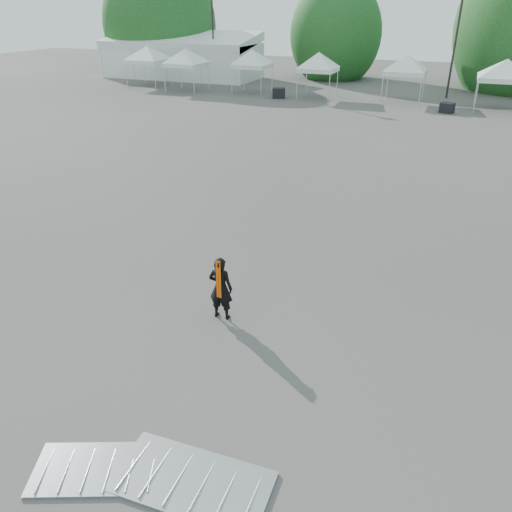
% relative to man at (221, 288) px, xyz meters
% --- Properties ---
extents(ground, '(120.00, 120.00, 0.00)m').
position_rel_man_xyz_m(ground, '(0.32, 2.04, -0.78)').
color(ground, '#474442').
rests_on(ground, ground).
extents(marquee, '(15.00, 6.25, 4.23)m').
position_rel_man_xyz_m(marquee, '(-21.68, 37.04, 1.19)').
color(marquee, white).
rests_on(marquee, ground).
extents(light_pole_west, '(0.60, 0.25, 10.30)m').
position_rel_man_xyz_m(light_pole_west, '(-17.68, 36.04, 4.99)').
color(light_pole_west, black).
rests_on(light_pole_west, ground).
extents(light_pole_east, '(0.60, 0.25, 9.80)m').
position_rel_man_xyz_m(light_pole_east, '(3.32, 34.04, 4.73)').
color(light_pole_east, black).
rests_on(light_pole_east, ground).
extents(tree_far_w, '(4.80, 4.80, 7.30)m').
position_rel_man_xyz_m(tree_far_w, '(-25.68, 40.04, 3.76)').
color(tree_far_w, '#382314').
rests_on(tree_far_w, ground).
extents(tree_mid_w, '(4.16, 4.16, 6.33)m').
position_rel_man_xyz_m(tree_mid_w, '(-7.68, 42.04, 3.15)').
color(tree_mid_w, '#382314').
rests_on(tree_mid_w, ground).
extents(tent_a, '(4.33, 4.33, 3.88)m').
position_rel_man_xyz_m(tent_a, '(-21.61, 31.04, 2.28)').
color(tent_a, silver).
rests_on(tent_a, ground).
extents(tent_b, '(4.08, 4.08, 3.88)m').
position_rel_man_xyz_m(tent_b, '(-17.14, 29.74, 2.28)').
color(tent_b, silver).
rests_on(tent_b, ground).
extents(tent_c, '(3.85, 3.85, 3.88)m').
position_rel_man_xyz_m(tent_c, '(-11.71, 30.83, 2.28)').
color(tent_c, silver).
rests_on(tent_c, ground).
extents(tent_d, '(3.84, 3.84, 3.88)m').
position_rel_man_xyz_m(tent_d, '(-6.08, 30.34, 2.28)').
color(tent_d, silver).
rests_on(tent_d, ground).
extents(tent_e, '(4.08, 4.08, 3.88)m').
position_rel_man_xyz_m(tent_e, '(0.30, 30.94, 2.28)').
color(tent_e, silver).
rests_on(tent_e, ground).
extents(tent_f, '(4.65, 4.65, 3.88)m').
position_rel_man_xyz_m(tent_f, '(6.86, 29.97, 2.28)').
color(tent_f, silver).
rests_on(tent_f, ground).
extents(man, '(0.59, 0.40, 1.56)m').
position_rel_man_xyz_m(man, '(0.00, 0.00, 0.00)').
color(man, black).
rests_on(man, ground).
extents(barrier_left, '(2.29, 1.74, 0.07)m').
position_rel_man_xyz_m(barrier_left, '(0.05, -4.64, -0.75)').
color(barrier_left, '#A6A9AE').
rests_on(barrier_left, ground).
extents(barrier_mid, '(2.46, 1.29, 0.08)m').
position_rel_man_xyz_m(barrier_mid, '(1.52, -4.31, -0.74)').
color(barrier_mid, '#A6A9AE').
rests_on(barrier_mid, ground).
extents(crate_west, '(1.18, 1.04, 0.76)m').
position_rel_man_xyz_m(crate_west, '(-8.80, 29.15, -0.40)').
color(crate_west, black).
rests_on(crate_west, ground).
extents(crate_mid, '(1.02, 0.90, 0.66)m').
position_rel_man_xyz_m(crate_mid, '(3.64, 27.78, -0.45)').
color(crate_mid, black).
rests_on(crate_mid, ground).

